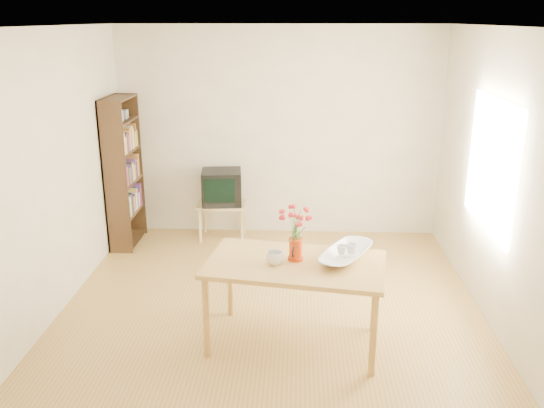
{
  "coord_description": "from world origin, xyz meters",
  "views": [
    {
      "loc": [
        0.23,
        -4.83,
        2.67
      ],
      "look_at": [
        0.0,
        0.3,
        1.0
      ],
      "focal_mm": 38.0,
      "sensor_mm": 36.0,
      "label": 1
    }
  ],
  "objects_px": {
    "bowl": "(347,234)",
    "television": "(222,186)",
    "mug": "(275,258)",
    "table": "(295,271)",
    "pitcher": "(296,250)"
  },
  "relations": [
    {
      "from": "mug",
      "to": "television",
      "type": "bearing_deg",
      "value": -79.13
    },
    {
      "from": "bowl",
      "to": "television",
      "type": "relative_size",
      "value": 0.86
    },
    {
      "from": "pitcher",
      "to": "television",
      "type": "xyz_separation_m",
      "value": [
        -0.93,
        2.4,
        -0.16
      ]
    },
    {
      "from": "mug",
      "to": "bowl",
      "type": "distance_m",
      "value": 0.63
    },
    {
      "from": "mug",
      "to": "table",
      "type": "bearing_deg",
      "value": -171.06
    },
    {
      "from": "bowl",
      "to": "mug",
      "type": "bearing_deg",
      "value": -165.48
    },
    {
      "from": "table",
      "to": "mug",
      "type": "xyz_separation_m",
      "value": [
        -0.17,
        -0.05,
        0.13
      ]
    },
    {
      "from": "table",
      "to": "television",
      "type": "height_order",
      "value": "television"
    },
    {
      "from": "television",
      "to": "mug",
      "type": "bearing_deg",
      "value": -79.35
    },
    {
      "from": "pitcher",
      "to": "bowl",
      "type": "relative_size",
      "value": 0.45
    },
    {
      "from": "bowl",
      "to": "television",
      "type": "distance_m",
      "value": 2.73
    },
    {
      "from": "bowl",
      "to": "television",
      "type": "xyz_separation_m",
      "value": [
        -1.35,
        2.35,
        -0.29
      ]
    },
    {
      "from": "table",
      "to": "bowl",
      "type": "height_order",
      "value": "bowl"
    },
    {
      "from": "pitcher",
      "to": "television",
      "type": "bearing_deg",
      "value": 122.76
    },
    {
      "from": "pitcher",
      "to": "bowl",
      "type": "height_order",
      "value": "bowl"
    }
  ]
}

